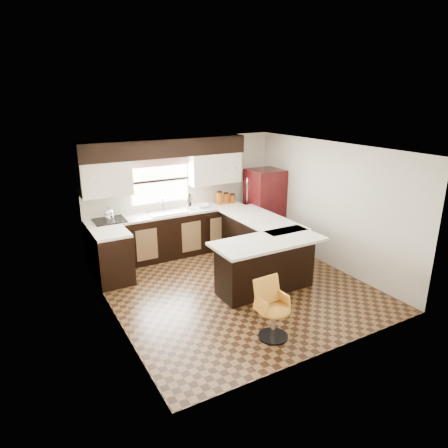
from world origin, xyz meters
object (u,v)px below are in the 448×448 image
peninsula_long (259,243)px  refrigerator (264,207)px  bar_chair (274,310)px  peninsula_return (265,266)px

peninsula_long → refrigerator: size_ratio=1.17×
refrigerator → bar_chair: refrigerator is taller
refrigerator → bar_chair: (-2.06, -3.21, -0.41)m
bar_chair → peninsula_long: bearing=57.8°
bar_chair → refrigerator: bearing=54.4°
peninsula_long → peninsula_return: same height
peninsula_long → bar_chair: (-1.24, -2.21, -0.03)m
refrigerator → bar_chair: bearing=-122.8°
peninsula_long → bar_chair: peninsula_long is taller
peninsula_return → bar_chair: size_ratio=1.95×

